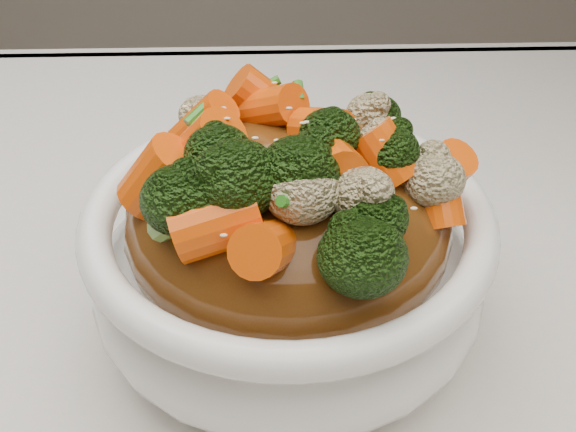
{
  "coord_description": "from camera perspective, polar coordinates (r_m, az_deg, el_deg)",
  "views": [
    {
      "loc": [
        0.02,
        -0.25,
        1.03
      ],
      "look_at": [
        0.03,
        0.03,
        0.82
      ],
      "focal_mm": 42.0,
      "sensor_mm": 36.0,
      "label": 1
    }
  ],
  "objects": [
    {
      "name": "tablecloth",
      "position": [
        0.39,
        -3.72,
        -13.37
      ],
      "size": [
        1.2,
        0.8,
        0.04
      ],
      "primitive_type": "cube",
      "color": "silver",
      "rests_on": "dining_table"
    },
    {
      "name": "bowl",
      "position": [
        0.36,
        0.0,
        -3.94
      ],
      "size": [
        0.26,
        0.26,
        0.08
      ],
      "primitive_type": null,
      "rotation": [
        0.0,
        0.0,
        0.27
      ],
      "color": "white",
      "rests_on": "tablecloth"
    },
    {
      "name": "sauce_base",
      "position": [
        0.35,
        0.0,
        -0.38
      ],
      "size": [
        0.21,
        0.21,
        0.09
      ],
      "primitive_type": "ellipsoid",
      "rotation": [
        0.0,
        0.0,
        0.27
      ],
      "color": "#512B0D",
      "rests_on": "bowl"
    },
    {
      "name": "carrots",
      "position": [
        0.31,
        0.0,
        8.39
      ],
      "size": [
        0.21,
        0.21,
        0.05
      ],
      "primitive_type": null,
      "rotation": [
        0.0,
        0.0,
        0.27
      ],
      "color": "#F05307",
      "rests_on": "sauce_base"
    },
    {
      "name": "broccoli",
      "position": [
        0.31,
        0.0,
        8.24
      ],
      "size": [
        0.21,
        0.21,
        0.04
      ],
      "primitive_type": null,
      "rotation": [
        0.0,
        0.0,
        0.27
      ],
      "color": "black",
      "rests_on": "sauce_base"
    },
    {
      "name": "cauliflower",
      "position": [
        0.31,
        0.0,
        7.93
      ],
      "size": [
        0.21,
        0.21,
        0.03
      ],
      "primitive_type": null,
      "rotation": [
        0.0,
        0.0,
        0.27
      ],
      "color": "tan",
      "rests_on": "sauce_base"
    },
    {
      "name": "scallions",
      "position": [
        0.31,
        0.0,
        8.55
      ],
      "size": [
        0.15,
        0.15,
        0.02
      ],
      "primitive_type": null,
      "rotation": [
        0.0,
        0.0,
        0.27
      ],
      "color": "#25741A",
      "rests_on": "sauce_base"
    },
    {
      "name": "sesame_seeds",
      "position": [
        0.31,
        0.0,
        8.55
      ],
      "size": [
        0.18,
        0.18,
        0.01
      ],
      "primitive_type": null,
      "rotation": [
        0.0,
        0.0,
        0.27
      ],
      "color": "beige",
      "rests_on": "sauce_base"
    }
  ]
}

